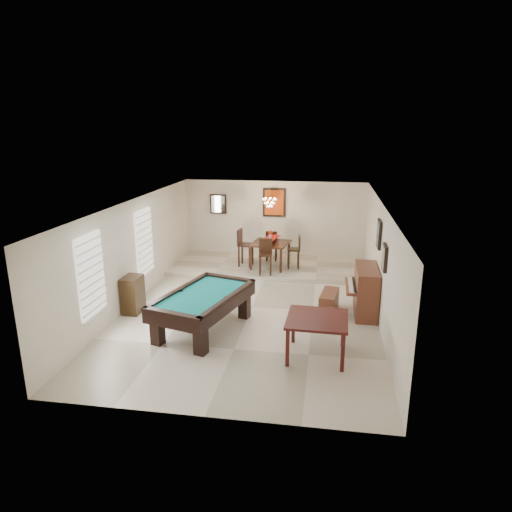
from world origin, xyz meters
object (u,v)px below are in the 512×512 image
(apothecary_chest, at_px, (133,294))
(pool_table, at_px, (204,312))
(dining_chair_west, at_px, (246,248))
(dining_chair_north, at_px, (272,245))
(upright_piano, at_px, (360,290))
(square_table, at_px, (317,337))
(piano_bench, at_px, (329,302))
(dining_chair_east, at_px, (294,252))
(flower_vase, at_px, (270,234))
(dining_chair_south, at_px, (265,257))
(chandelier, at_px, (269,199))
(dining_table, at_px, (270,253))

(apothecary_chest, bearing_deg, pool_table, -19.99)
(dining_chair_west, bearing_deg, dining_chair_north, -36.55)
(upright_piano, distance_m, apothecary_chest, 5.43)
(square_table, bearing_deg, piano_bench, 84.00)
(apothecary_chest, height_order, dining_chair_east, dining_chair_east)
(flower_vase, height_order, dining_chair_north, flower_vase)
(dining_chair_south, xyz_separation_m, dining_chair_east, (0.76, 0.75, -0.01))
(piano_bench, relative_size, chandelier, 1.53)
(dining_chair_west, bearing_deg, apothecary_chest, 158.11)
(apothecary_chest, relative_size, dining_chair_north, 0.91)
(upright_piano, xyz_separation_m, apothecary_chest, (-5.38, -0.79, -0.12))
(flower_vase, height_order, chandelier, chandelier)
(square_table, height_order, apothecary_chest, apothecary_chest)
(upright_piano, xyz_separation_m, piano_bench, (-0.72, -0.08, -0.32))
(square_table, xyz_separation_m, upright_piano, (0.96, 2.30, 0.17))
(apothecary_chest, height_order, dining_chair_south, dining_chair_south)
(dining_chair_south, height_order, dining_chair_east, dining_chair_south)
(apothecary_chest, bearing_deg, flower_vase, 53.15)
(dining_chair_north, xyz_separation_m, dining_chair_east, (0.77, -0.76, 0.01))
(flower_vase, distance_m, dining_chair_north, 0.93)
(flower_vase, xyz_separation_m, dining_chair_west, (-0.76, 0.00, -0.45))
(upright_piano, xyz_separation_m, dining_chair_west, (-3.30, 3.00, 0.13))
(dining_chair_north, bearing_deg, apothecary_chest, 55.71)
(apothecary_chest, relative_size, flower_vase, 3.41)
(pool_table, xyz_separation_m, upright_piano, (3.43, 1.49, 0.16))
(pool_table, distance_m, upright_piano, 3.75)
(dining_chair_north, bearing_deg, dining_chair_south, 87.54)
(square_table, height_order, flower_vase, flower_vase)
(pool_table, height_order, apothecary_chest, apothecary_chest)
(dining_chair_south, bearing_deg, dining_chair_west, 127.62)
(pool_table, xyz_separation_m, dining_chair_east, (1.61, 4.48, 0.21))
(dining_table, bearing_deg, upright_piano, -49.75)
(upright_piano, xyz_separation_m, dining_chair_east, (-1.82, 2.99, 0.05))
(pool_table, height_order, dining_chair_south, dining_chair_south)
(chandelier, bearing_deg, flower_vase, -70.73)
(pool_table, bearing_deg, upright_piano, 39.09)
(pool_table, relative_size, square_table, 2.14)
(piano_bench, xyz_separation_m, apothecary_chest, (-4.65, -0.71, 0.19))
(apothecary_chest, xyz_separation_m, flower_vase, (2.84, 3.79, 0.70))
(dining_chair_south, bearing_deg, pool_table, -108.86)
(dining_chair_north, bearing_deg, pool_table, 78.12)
(square_table, distance_m, apothecary_chest, 4.67)
(square_table, distance_m, upright_piano, 2.50)
(dining_chair_east, xyz_separation_m, chandelier, (-0.78, 0.17, 1.57))
(square_table, relative_size, piano_bench, 1.26)
(pool_table, distance_m, dining_chair_east, 4.77)
(dining_chair_west, bearing_deg, pool_table, -174.83)
(upright_piano, distance_m, piano_bench, 0.79)
(dining_chair_north, relative_size, dining_chair_west, 0.85)
(pool_table, relative_size, chandelier, 4.13)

